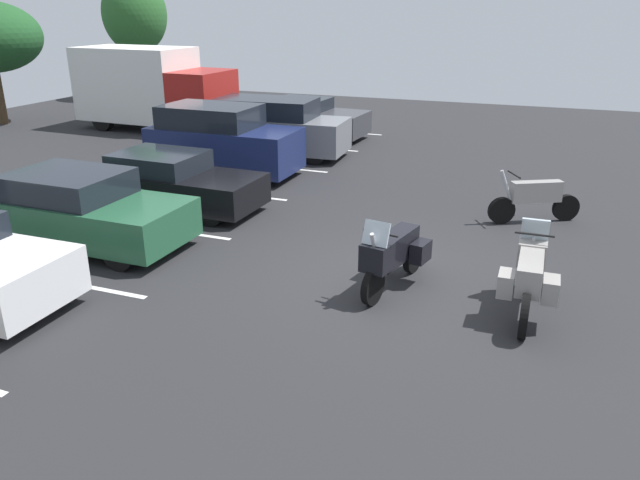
# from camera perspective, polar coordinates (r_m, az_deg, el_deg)

# --- Properties ---
(ground) EXTENTS (44.00, 44.00, 0.10)m
(ground) POSITION_cam_1_polar(r_m,az_deg,el_deg) (11.16, 6.30, -3.97)
(ground) COLOR #262628
(motorcycle_touring) EXTENTS (2.18, 0.98, 1.43)m
(motorcycle_touring) POSITION_cam_1_polar(r_m,az_deg,el_deg) (10.57, 6.76, -1.25)
(motorcycle_touring) COLOR black
(motorcycle_touring) RESTS_ON ground
(motorcycle_second) EXTENTS (1.13, 1.95, 1.25)m
(motorcycle_second) POSITION_cam_1_polar(r_m,az_deg,el_deg) (14.65, 19.28, 3.67)
(motorcycle_second) COLOR black
(motorcycle_second) RESTS_ON ground
(motorcycle_third) EXTENTS (2.25, 0.89, 1.39)m
(motorcycle_third) POSITION_cam_1_polar(r_m,az_deg,el_deg) (10.27, 18.85, -3.07)
(motorcycle_third) COLOR black
(motorcycle_third) RESTS_ON ground
(parking_stripes) EXTENTS (26.71, 5.12, 0.01)m
(parking_stripes) POSITION_cam_1_polar(r_m,az_deg,el_deg) (13.43, -21.01, -0.65)
(parking_stripes) COLOR silver
(parking_stripes) RESTS_ON ground
(car_green) EXTENTS (1.96, 4.33, 1.50)m
(car_green) POSITION_cam_1_polar(r_m,az_deg,el_deg) (13.40, -21.25, 2.62)
(car_green) COLOR #235638
(car_green) RESTS_ON ground
(car_black) EXTENTS (1.88, 4.37, 1.35)m
(car_black) POSITION_cam_1_polar(r_m,az_deg,el_deg) (15.23, -13.65, 5.26)
(car_black) COLOR black
(car_black) RESTS_ON ground
(car_navy) EXTENTS (1.94, 4.24, 1.97)m
(car_navy) POSITION_cam_1_polar(r_m,az_deg,el_deg) (18.05, -9.09, 9.06)
(car_navy) COLOR navy
(car_navy) RESTS_ON ground
(car_grey) EXTENTS (2.09, 4.61, 1.83)m
(car_grey) POSITION_cam_1_polar(r_m,az_deg,el_deg) (20.23, -4.26, 10.40)
(car_grey) COLOR slate
(car_grey) RESTS_ON ground
(car_charcoal) EXTENTS (2.17, 4.65, 1.41)m
(car_charcoal) POSITION_cam_1_polar(r_m,az_deg,el_deg) (23.13, -1.46, 11.20)
(car_charcoal) COLOR #38383D
(car_charcoal) RESTS_ON ground
(box_truck) EXTENTS (2.68, 6.15, 3.10)m
(box_truck) POSITION_cam_1_polar(r_m,az_deg,el_deg) (25.38, -15.39, 13.49)
(box_truck) COLOR #A51E19
(box_truck) RESTS_ON ground
(tree_left) EXTENTS (3.22, 3.22, 6.08)m
(tree_left) POSITION_cam_1_polar(r_m,az_deg,el_deg) (34.36, -16.83, 19.39)
(tree_left) COLOR #4C3823
(tree_left) RESTS_ON ground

